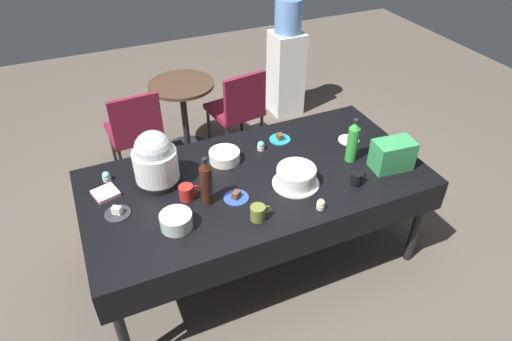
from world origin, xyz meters
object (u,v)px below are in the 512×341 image
maroon_chair_left (135,128)px  dessert_plate_teal (280,138)px  frosted_layer_cake (296,177)px  cupcake_mint (106,177)px  coffee_mug_red (187,192)px  round_cafe_table (183,105)px  glass_salad_bowl (176,221)px  coffee_mug_olive (258,213)px  dessert_plate_cobalt (236,197)px  coffee_mug_black (357,179)px  cupcake_vanilla (321,204)px  water_cooler (286,61)px  slow_cooker (155,160)px  soda_carton (392,155)px  dessert_plate_white (349,139)px  dessert_plate_charcoal (117,212)px  potluck_table (256,184)px  soda_bottle_cola (206,182)px  soda_bottle_lime_soda (353,142)px  maroon_chair_right (238,107)px  cupcake_lemon (261,146)px  ceramic_snack_bowl (225,156)px

maroon_chair_left → dessert_plate_teal: bearing=-49.1°
frosted_layer_cake → maroon_chair_left: frosted_layer_cake is taller
cupcake_mint → coffee_mug_red: (0.42, -0.37, 0.01)m
round_cafe_table → glass_salad_bowl: bearing=-106.7°
coffee_mug_olive → dessert_plate_cobalt: bearing=102.9°
dessert_plate_cobalt → coffee_mug_olive: (0.05, -0.22, 0.03)m
coffee_mug_black → dessert_plate_teal: bearing=108.3°
cupcake_vanilla → water_cooler: water_cooler is taller
slow_cooker → maroon_chair_left: slow_cooker is taller
glass_salad_bowl → dessert_plate_cobalt: bearing=13.0°
dessert_plate_teal → round_cafe_table: 1.33m
dessert_plate_teal → soda_carton: (0.52, -0.59, 0.09)m
dessert_plate_white → dessert_plate_charcoal: dessert_plate_charcoal is taller
potluck_table → dessert_plate_charcoal: dessert_plate_charcoal is taller
slow_cooker → glass_salad_bowl: 0.46m
slow_cooker → water_cooler: bearing=43.6°
dessert_plate_teal → water_cooler: bearing=61.3°
frosted_layer_cake → maroon_chair_left: (-0.74, 1.51, -0.32)m
coffee_mug_black → coffee_mug_olive: bearing=-176.8°
soda_bottle_cola → water_cooler: (1.55, 1.99, -0.31)m
potluck_table → slow_cooker: 0.66m
frosted_layer_cake → cupcake_mint: bearing=154.5°
coffee_mug_olive → coffee_mug_red: bearing=133.6°
coffee_mug_black → water_cooler: bearing=73.9°
slow_cooker → coffee_mug_olive: slow_cooker is taller
maroon_chair_left → coffee_mug_black: bearing=-56.7°
cupcake_mint → soda_bottle_lime_soda: bearing=-15.6°
soda_bottle_cola → maroon_chair_right: (0.78, 1.45, -0.41)m
slow_cooker → cupcake_lemon: bearing=5.4°
soda_carton → dessert_plate_teal: bearing=137.0°
dessert_plate_teal → coffee_mug_black: size_ratio=1.39×
cupcake_mint → round_cafe_table: (0.84, 1.22, -0.28)m
coffee_mug_black → cupcake_lemon: bearing=123.4°
cupcake_mint → maroon_chair_right: maroon_chair_right is taller
cupcake_lemon → round_cafe_table: (-0.21, 1.30, -0.28)m
cupcake_lemon → soda_carton: 0.88m
ceramic_snack_bowl → cupcake_vanilla: bearing=-62.9°
frosted_layer_cake → coffee_mug_black: 0.38m
frosted_layer_cake → coffee_mug_black: bearing=-23.7°
soda_bottle_lime_soda → maroon_chair_left: bearing=130.2°
potluck_table → maroon_chair_right: size_ratio=2.59×
slow_cooker → coffee_mug_black: slow_cooker is taller
soda_bottle_cola → dessert_plate_white: bearing=11.0°
potluck_table → cupcake_mint: bearing=158.6°
glass_salad_bowl → soda_bottle_cola: bearing=30.2°
dessert_plate_cobalt → soda_carton: (1.05, -0.12, 0.09)m
dessert_plate_cobalt → maroon_chair_right: size_ratio=0.18×
cupcake_vanilla → water_cooler: bearing=67.5°
water_cooler → dessert_plate_cobalt: bearing=-124.2°
cupcake_mint → round_cafe_table: bearing=55.6°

